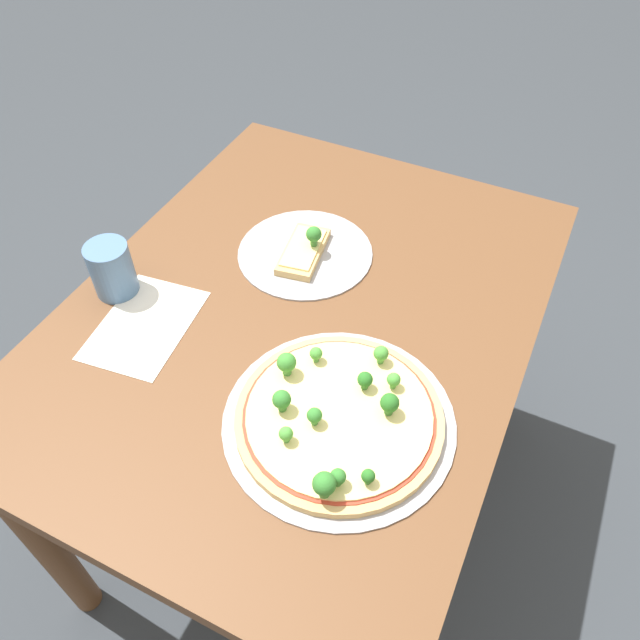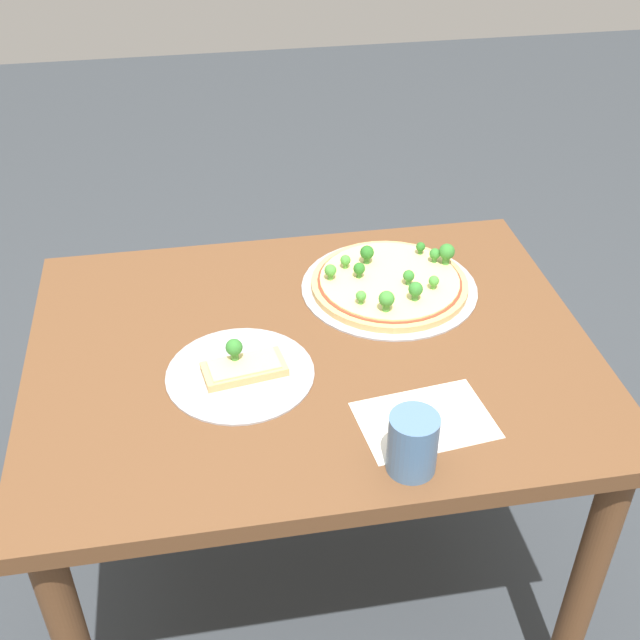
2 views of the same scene
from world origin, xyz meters
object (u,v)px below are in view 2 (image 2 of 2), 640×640
at_px(dining_table, 312,387).
at_px(pizza_tray_slice, 241,370).
at_px(drinking_cup, 413,443).
at_px(pizza_tray_whole, 390,283).

height_order(dining_table, pizza_tray_slice, pizza_tray_slice).
bearing_deg(drinking_cup, pizza_tray_whole, 79.98).
xyz_separation_m(pizza_tray_whole, drinking_cup, (-0.09, -0.50, 0.04)).
xyz_separation_m(dining_table, drinking_cup, (0.11, -0.33, 0.16)).
relative_size(dining_table, pizza_tray_whole, 2.89).
distance_m(pizza_tray_slice, drinking_cup, 0.37).
bearing_deg(dining_table, pizza_tray_whole, 40.46).
height_order(pizza_tray_whole, drinking_cup, drinking_cup).
relative_size(pizza_tray_whole, pizza_tray_slice, 1.36).
bearing_deg(pizza_tray_slice, dining_table, 23.49).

